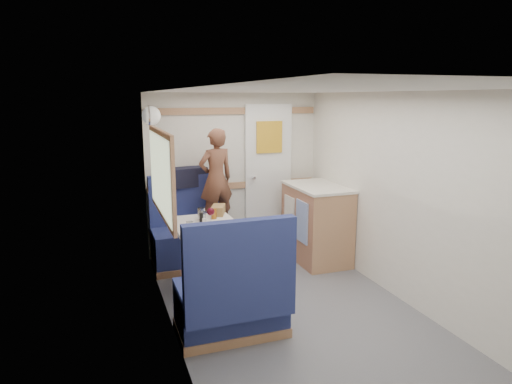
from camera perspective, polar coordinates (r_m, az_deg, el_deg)
name	(u,v)px	position (r m, az deg, el deg)	size (l,w,h in m)	color
floor	(311,330)	(4.08, 6.89, -16.79)	(4.50, 4.50, 0.00)	#515156
ceiling	(317,90)	(3.59, 7.69, 12.54)	(4.50, 4.50, 0.00)	silver
wall_back	(234,173)	(5.76, -2.75, 2.33)	(2.20, 0.02, 2.00)	silver
wall_left	(178,230)	(3.38, -9.74, -4.66)	(0.02, 4.50, 2.00)	silver
wall_right	(426,206)	(4.30, 20.49, -1.67)	(0.02, 4.50, 2.00)	silver
oak_trim_low	(235,185)	(5.77, -2.68, 0.83)	(2.15, 0.02, 0.08)	#935C42
oak_trim_high	(234,111)	(5.67, -2.77, 10.10)	(2.15, 0.02, 0.08)	#935C42
side_window	(160,174)	(4.29, -11.87, 2.20)	(0.04, 1.30, 0.72)	#A5AF94
rear_door	(268,174)	(5.88, 1.54, 2.25)	(0.62, 0.12, 1.86)	white
dinette_table	(208,240)	(4.53, -6.07, -6.04)	(0.62, 0.92, 0.72)	white
bench_far	(191,241)	(5.41, -8.14, -6.04)	(0.90, 0.59, 1.05)	navy
bench_near	(233,302)	(3.84, -2.91, -13.59)	(0.90, 0.59, 1.05)	navy
ledge	(185,188)	(5.51, -8.84, 0.49)	(0.90, 0.14, 0.04)	#935C42
dome_light	(151,116)	(5.09, -12.96, 9.28)	(0.20, 0.20, 0.20)	white
galley_counter	(316,223)	(5.54, 7.55, -3.81)	(0.57, 0.92, 0.92)	#935C42
person	(216,179)	(5.25, -5.03, 1.66)	(0.42, 0.28, 1.15)	brown
duffel_bag	(186,177)	(5.49, -8.74, 1.86)	(0.47, 0.23, 0.23)	black
tray	(231,229)	(4.32, -3.20, -4.59)	(0.29, 0.38, 0.02)	silver
orange_fruit	(223,227)	(4.22, -4.16, -4.36)	(0.07, 0.07, 0.07)	#D34909
cheese_block	(222,224)	(4.36, -4.25, -4.07)	(0.11, 0.07, 0.04)	#F6E28E
wine_glass	(211,212)	(4.48, -5.68, -2.53)	(0.08, 0.08, 0.17)	white
tumbler_left	(190,227)	(4.23, -8.28, -4.41)	(0.07, 0.07, 0.11)	white
tumbler_mid	(201,214)	(4.68, -6.85, -2.71)	(0.08, 0.08, 0.12)	silver
tumbler_right	(203,216)	(4.62, -6.66, -3.02)	(0.06, 0.06, 0.10)	white
beer_glass	(213,214)	(4.70, -5.34, -2.75)	(0.07, 0.07, 0.10)	#8F4F14
pepper_grinder	(201,218)	(4.55, -6.86, -3.25)	(0.04, 0.04, 0.11)	black
salt_grinder	(204,223)	(4.42, -6.52, -3.84)	(0.03, 0.03, 0.08)	white
bread_loaf	(218,210)	(4.87, -4.74, -2.25)	(0.13, 0.23, 0.10)	brown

